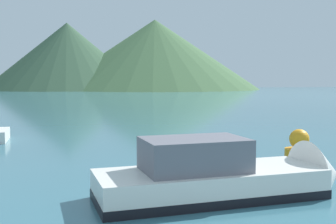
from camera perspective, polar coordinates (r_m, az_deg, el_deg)
motorboat_near at (r=9.69m, az=8.70°, el=-8.82°), size 6.09×2.34×1.88m
buoy_marker at (r=14.20m, az=17.32°, el=-4.67°), size 0.90×0.90×1.03m
hill_central at (r=108.68m, az=-13.48°, el=7.36°), size 39.87×39.87×16.53m
hill_east at (r=109.88m, az=-1.79°, el=7.79°), size 53.44×53.44×17.84m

